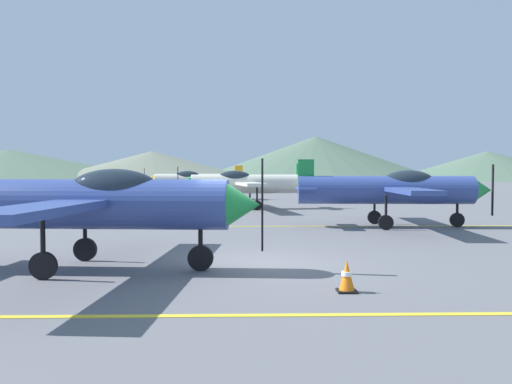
# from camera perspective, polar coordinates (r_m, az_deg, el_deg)

# --- Properties ---
(ground_plane) EXTENTS (400.00, 400.00, 0.00)m
(ground_plane) POSITION_cam_1_polar(r_m,az_deg,el_deg) (12.70, -0.52, -7.89)
(ground_plane) COLOR slate
(apron_line_near) EXTENTS (80.00, 0.16, 0.01)m
(apron_line_near) POSITION_cam_1_polar(r_m,az_deg,el_deg) (8.31, -0.08, -13.31)
(apron_line_near) COLOR yellow
(apron_line_near) RESTS_ON ground_plane
(apron_line_far) EXTENTS (80.00, 0.16, 0.01)m
(apron_line_far) POSITION_cam_1_polar(r_m,az_deg,el_deg) (21.30, -0.85, -3.77)
(apron_line_far) COLOR yellow
(apron_line_far) RESTS_ON ground_plane
(airplane_near) EXTENTS (7.94, 9.13, 2.73)m
(airplane_near) POSITION_cam_1_polar(r_m,az_deg,el_deg) (12.44, -17.91, -1.07)
(airplane_near) COLOR #33478C
(airplane_near) RESTS_ON ground_plane
(airplane_mid) EXTENTS (7.92, 9.12, 2.73)m
(airplane_mid) POSITION_cam_1_polar(r_m,az_deg,el_deg) (21.76, 14.71, 0.33)
(airplane_mid) COLOR #33478C
(airplane_mid) RESTS_ON ground_plane
(airplane_far) EXTENTS (7.98, 9.13, 2.73)m
(airplane_far) POSITION_cam_1_polar(r_m,az_deg,el_deg) (31.22, -1.22, 0.96)
(airplane_far) COLOR silver
(airplane_far) RESTS_ON ground_plane
(airplane_back) EXTENTS (7.98, 9.13, 2.73)m
(airplane_back) POSITION_cam_1_polar(r_m,az_deg,el_deg) (41.85, -6.64, 1.26)
(airplane_back) COLOR silver
(airplane_back) RESTS_ON ground_plane
(traffic_cone_front) EXTENTS (0.36, 0.36, 0.59)m
(traffic_cone_front) POSITION_cam_1_polar(r_m,az_deg,el_deg) (9.94, 9.88, -9.08)
(traffic_cone_front) COLOR black
(traffic_cone_front) RESTS_ON ground_plane
(hill_left) EXTENTS (87.15, 87.15, 8.48)m
(hill_left) POSITION_cam_1_polar(r_m,az_deg,el_deg) (162.71, -25.32, 2.72)
(hill_left) COLOR #4C6651
(hill_left) RESTS_ON ground_plane
(hill_centerleft) EXTENTS (58.80, 58.80, 7.86)m
(hill_centerleft) POSITION_cam_1_polar(r_m,az_deg,el_deg) (145.82, -11.25, 2.85)
(hill_centerleft) COLOR slate
(hill_centerleft) RESTS_ON ground_plane
(hill_centerright) EXTENTS (73.98, 73.98, 13.14)m
(hill_centerright) POSITION_cam_1_polar(r_m,az_deg,el_deg) (162.60, 6.52, 3.74)
(hill_centerright) COLOR #4C6651
(hill_centerright) RESTS_ON ground_plane
(hill_right) EXTENTS (51.62, 51.62, 7.69)m
(hill_right) POSITION_cam_1_polar(r_m,az_deg,el_deg) (152.24, 23.89, 2.64)
(hill_right) COLOR #4C6651
(hill_right) RESTS_ON ground_plane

